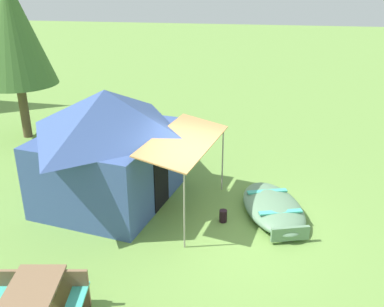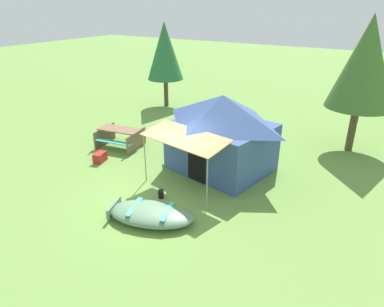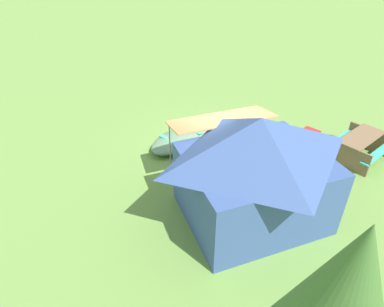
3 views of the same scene
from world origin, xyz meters
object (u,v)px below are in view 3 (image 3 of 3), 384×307
at_px(picnic_table, 359,144).
at_px(cooler_box, 311,135).
at_px(fuel_can, 210,151).
at_px(beached_rowboat, 181,138).
at_px(canvas_cabin_tent, 255,169).

xyz_separation_m(picnic_table, cooler_box, (0.36, -1.55, -0.30)).
distance_m(picnic_table, fuel_can, 4.65).
height_order(beached_rowboat, fuel_can, beached_rowboat).
distance_m(canvas_cabin_tent, fuel_can, 3.13).
height_order(picnic_table, cooler_box, picnic_table).
height_order(picnic_table, fuel_can, picnic_table).
height_order(canvas_cabin_tent, picnic_table, canvas_cabin_tent).
height_order(cooler_box, fuel_can, cooler_box).
relative_size(cooler_box, fuel_can, 1.93).
bearing_deg(beached_rowboat, fuel_can, 112.15).
xyz_separation_m(canvas_cabin_tent, cooler_box, (-4.19, -1.84, -1.24)).
bearing_deg(beached_rowboat, picnic_table, 140.36).
distance_m(cooler_box, fuel_can, 3.67).
height_order(beached_rowboat, canvas_cabin_tent, canvas_cabin_tent).
xyz_separation_m(canvas_cabin_tent, picnic_table, (-4.55, -0.29, -0.94)).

